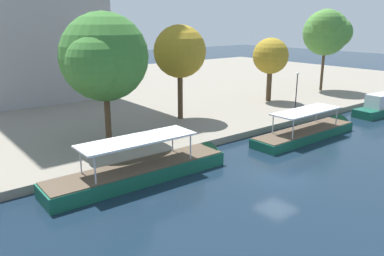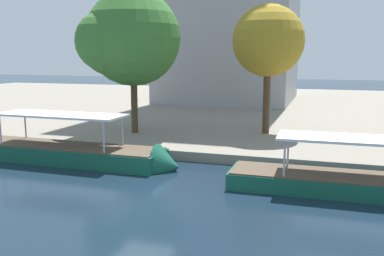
# 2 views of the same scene
# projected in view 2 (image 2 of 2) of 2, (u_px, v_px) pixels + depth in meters

# --- Properties ---
(ground_plane) EXTENTS (220.00, 220.00, 0.00)m
(ground_plane) POSITION_uv_depth(u_px,v_px,m) (142.00, 204.00, 18.66)
(ground_plane) COLOR #142333
(dock_promenade) EXTENTS (120.00, 55.00, 0.62)m
(dock_promenade) POSITION_uv_depth(u_px,v_px,m) (261.00, 107.00, 51.86)
(dock_promenade) COLOR gray
(dock_promenade) RESTS_ON ground_plane
(tour_boat_1) EXTENTS (14.43, 2.98, 4.00)m
(tour_boat_1) POSITION_uv_depth(u_px,v_px,m) (75.00, 156.00, 25.96)
(tour_boat_1) COLOR #14513D
(tour_boat_1) RESTS_ON ground_plane
(tour_boat_2) EXTENTS (13.45, 2.84, 3.74)m
(tour_boat_2) POSITION_uv_depth(u_px,v_px,m) (381.00, 189.00, 19.68)
(tour_boat_2) COLOR #14513D
(tour_boat_2) RESTS_ON ground_plane
(tree_3) EXTENTS (5.37, 5.37, 9.70)m
(tree_3) POSITION_uv_depth(u_px,v_px,m) (270.00, 41.00, 31.26)
(tree_3) COLOR #4C3823
(tree_3) RESTS_ON dock_promenade
(tree_4) EXTENTS (7.30, 7.29, 10.81)m
(tree_4) POSITION_uv_depth(u_px,v_px,m) (126.00, 40.00, 31.31)
(tree_4) COLOR #4C3823
(tree_4) RESTS_ON dock_promenade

